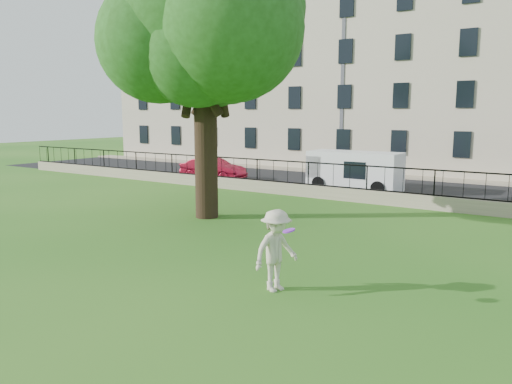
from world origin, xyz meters
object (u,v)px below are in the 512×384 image
Objects in this scene: frisbee at (289,231)px; white_van at (354,171)px; red_sedan at (213,169)px; tree at (202,19)px; man at (276,250)px.

frisbee is 0.06× the size of white_van.
red_sedan is at bearing 132.79° from frisbee.
tree is 2.29× the size of white_van.
frisbee is (0.66, -0.59, 0.67)m from man.
man is 0.39× the size of white_van.
red_sedan is (-14.00, 15.12, -0.95)m from frisbee.
man reaches higher than frisbee.
man is 1.11m from frisbee.
man is at bearing -142.05° from red_sedan.
tree is at bearing 66.91° from man.
man reaches higher than red_sedan.
white_van reaches higher than frisbee.
tree is 11.33m from frisbee.
frisbee is at bearing -141.80° from red_sedan.
frisbee reaches higher than red_sedan.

